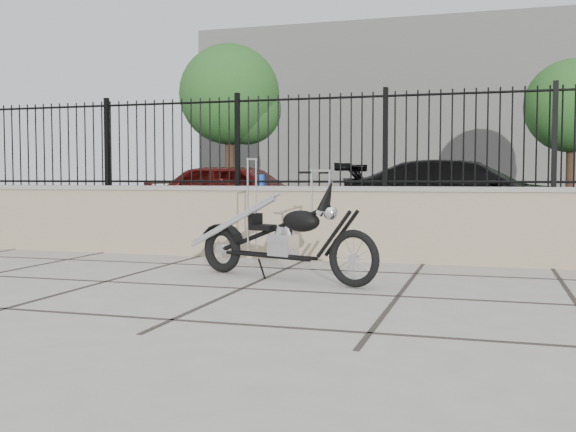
# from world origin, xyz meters

# --- Properties ---
(ground_plane) EXTENTS (90.00, 90.00, 0.00)m
(ground_plane) POSITION_xyz_m (0.00, 0.00, 0.00)
(ground_plane) COLOR #99968E
(ground_plane) RESTS_ON ground
(parking_lot) EXTENTS (30.00, 30.00, 0.00)m
(parking_lot) POSITION_xyz_m (0.00, 12.50, 0.00)
(parking_lot) COLOR black
(parking_lot) RESTS_ON ground
(retaining_wall) EXTENTS (14.00, 0.36, 0.96)m
(retaining_wall) POSITION_xyz_m (0.00, 2.50, 0.48)
(retaining_wall) COLOR gray
(retaining_wall) RESTS_ON ground_plane
(iron_fence) EXTENTS (14.00, 0.08, 1.20)m
(iron_fence) POSITION_xyz_m (0.00, 2.50, 1.56)
(iron_fence) COLOR black
(iron_fence) RESTS_ON retaining_wall
(background_building) EXTENTS (22.00, 6.00, 8.00)m
(background_building) POSITION_xyz_m (0.00, 26.50, 4.00)
(background_building) COLOR beige
(background_building) RESTS_ON ground_plane
(chopper_motorcycle) EXTENTS (2.17, 1.13, 1.31)m
(chopper_motorcycle) POSITION_xyz_m (0.17, 0.68, 0.65)
(chopper_motorcycle) COLOR black
(chopper_motorcycle) RESTS_ON ground_plane
(car_red) EXTENTS (4.21, 1.92, 1.40)m
(car_red) POSITION_xyz_m (-2.66, 7.03, 0.70)
(car_red) COLOR #4A0C0A
(car_red) RESTS_ON parking_lot
(car_black) EXTENTS (4.94, 2.10, 1.42)m
(car_black) POSITION_xyz_m (1.84, 7.47, 0.71)
(car_black) COLOR black
(car_black) RESTS_ON parking_lot
(bollard_a) EXTENTS (0.14, 0.14, 1.13)m
(bollard_a) POSITION_xyz_m (-1.61, 5.26, 0.56)
(bollard_a) COLOR blue
(bollard_a) RESTS_ON ground_plane
(bollard_b) EXTENTS (0.12, 0.12, 0.85)m
(bollard_b) POSITION_xyz_m (3.02, 5.15, 0.43)
(bollard_b) COLOR blue
(bollard_b) RESTS_ON ground_plane
(tree_left) EXTENTS (3.50, 3.50, 5.91)m
(tree_left) POSITION_xyz_m (-6.51, 16.11, 4.14)
(tree_left) COLOR #382619
(tree_left) RESTS_ON ground_plane
(tree_right) EXTENTS (2.93, 2.93, 4.94)m
(tree_right) POSITION_xyz_m (4.71, 16.91, 3.46)
(tree_right) COLOR #382619
(tree_right) RESTS_ON ground_plane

